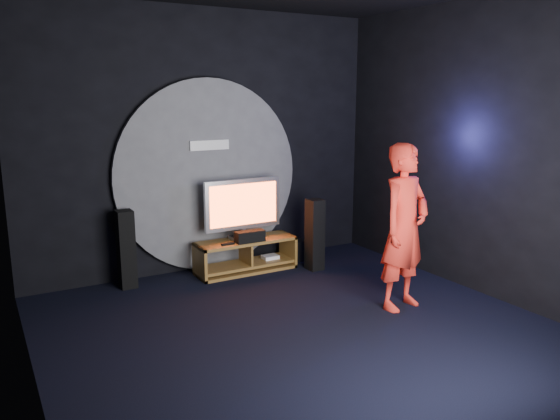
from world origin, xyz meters
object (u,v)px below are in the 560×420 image
object	(u,v)px
subwoofer	(295,250)
tower_speaker_right	(315,235)
tower_speaker_left	(126,249)
media_console	(246,257)
tv	(243,206)
player	(405,227)

from	to	relation	value
subwoofer	tower_speaker_right	bearing A→B (deg)	-88.99
tower_speaker_left	subwoofer	bearing A→B (deg)	-1.05
tower_speaker_left	subwoofer	distance (m)	2.45
media_console	tv	bearing A→B (deg)	96.06
media_console	subwoofer	world-z (taller)	media_console
player	tv	bearing A→B (deg)	103.36
tv	player	xyz separation A→B (m)	(0.99, -2.09, 0.04)
tower_speaker_left	tower_speaker_right	distance (m)	2.50
media_console	subwoofer	size ratio (longest dim) A/B	4.59
media_console	player	bearing A→B (deg)	-64.06
tower_speaker_right	subwoofer	world-z (taller)	tower_speaker_right
tv	tower_speaker_right	bearing A→B (deg)	-27.86
tv	player	world-z (taller)	player
tv	tower_speaker_right	distance (m)	1.06
media_console	player	world-z (taller)	player
media_console	tv	xyz separation A→B (m)	(-0.01, 0.07, 0.70)
tv	media_console	bearing A→B (deg)	-83.94
media_console	player	xyz separation A→B (m)	(0.98, -2.02, 0.74)
media_console	tv	world-z (taller)	tv
tv	player	size ratio (longest dim) A/B	0.59
tower_speaker_left	player	size ratio (longest dim) A/B	0.53
tv	subwoofer	bearing A→B (deg)	3.80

